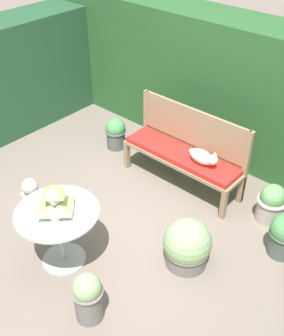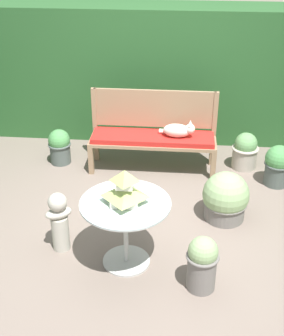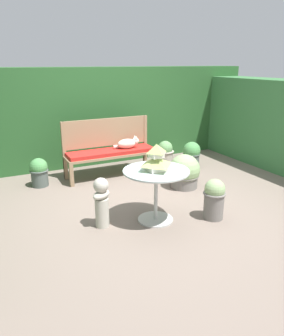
{
  "view_description": "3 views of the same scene",
  "coord_description": "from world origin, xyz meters",
  "views": [
    {
      "loc": [
        2.3,
        -2.23,
        3.28
      ],
      "look_at": [
        -0.19,
        0.58,
        0.54
      ],
      "focal_mm": 45.0,
      "sensor_mm": 36.0,
      "label": 1
    },
    {
      "loc": [
        0.23,
        -3.93,
        2.87
      ],
      "look_at": [
        -0.15,
        0.27,
        0.52
      ],
      "focal_mm": 50.0,
      "sensor_mm": 36.0,
      "label": 2
    },
    {
      "loc": [
        -2.0,
        -3.8,
        1.88
      ],
      "look_at": [
        -0.03,
        0.18,
        0.43
      ],
      "focal_mm": 35.0,
      "sensor_mm": 36.0,
      "label": 3
    }
  ],
  "objects": [
    {
      "name": "potted_plant_table_near",
      "position": [
        0.46,
        -0.85,
        0.27
      ],
      "size": [
        0.28,
        0.28,
        0.52
      ],
      "color": "slate",
      "rests_on": "ground"
    },
    {
      "name": "potted_plant_patio_mid",
      "position": [
        1.04,
        1.35,
        0.23
      ],
      "size": [
        0.34,
        0.34,
        0.47
      ],
      "color": "#ADA393",
      "rests_on": "ground"
    },
    {
      "name": "cat",
      "position": [
        0.2,
        1.19,
        0.55
      ],
      "size": [
        0.43,
        0.21,
        0.21
      ],
      "rotation": [
        0.0,
        0.0,
        -0.08
      ],
      "color": "silver",
      "rests_on": "garden_bench"
    },
    {
      "name": "garden_bust",
      "position": [
        -0.86,
        -0.44,
        0.32
      ],
      "size": [
        0.29,
        0.25,
        0.61
      ],
      "rotation": [
        0.0,
        0.0,
        0.54
      ],
      "color": "#B7B2A3",
      "rests_on": "ground"
    },
    {
      "name": "bench_backrest",
      "position": [
        -0.11,
        1.4,
        0.68
      ],
      "size": [
        1.54,
        0.06,
        0.97
      ],
      "color": "#937556",
      "rests_on": "ground"
    },
    {
      "name": "ground",
      "position": [
        0.0,
        0.0,
        0.0
      ],
      "size": [
        30.0,
        30.0,
        0.0
      ],
      "primitive_type": "plane",
      "color": "#75665B"
    },
    {
      "name": "potted_plant_hedge_corner",
      "position": [
        0.72,
        0.21,
        0.24
      ],
      "size": [
        0.48,
        0.48,
        0.53
      ],
      "color": "slate",
      "rests_on": "ground"
    },
    {
      "name": "garden_bench",
      "position": [
        -0.11,
        1.2,
        0.39
      ],
      "size": [
        1.54,
        0.44,
        0.46
      ],
      "color": "#937556",
      "rests_on": "ground"
    },
    {
      "name": "patio_table",
      "position": [
        -0.22,
        -0.58,
        0.52
      ],
      "size": [
        0.8,
        0.8,
        0.66
      ],
      "color": "#B7B7B2",
      "rests_on": "ground"
    },
    {
      "name": "foliage_hedge_back",
      "position": [
        0.0,
        2.32,
        0.89
      ],
      "size": [
        6.4,
        0.75,
        1.79
      ],
      "primitive_type": "cube",
      "color": "#285628",
      "rests_on": "ground"
    },
    {
      "name": "pagoda_birdhouse",
      "position": [
        -0.22,
        -0.58,
        0.79
      ],
      "size": [
        0.31,
        0.31,
        0.32
      ],
      "color": "silver",
      "rests_on": "patio_table"
    },
    {
      "name": "potted_plant_path_edge",
      "position": [
        -1.29,
        1.26,
        0.23
      ],
      "size": [
        0.29,
        0.29,
        0.45
      ],
      "color": "#4C5651",
      "rests_on": "ground"
    }
  ]
}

